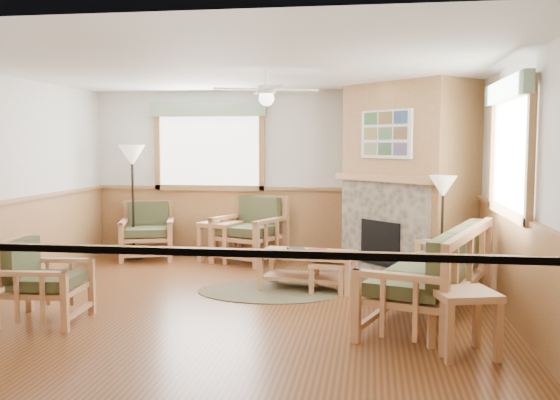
# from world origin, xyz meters

# --- Properties ---
(floor) EXTENTS (6.00, 6.00, 0.01)m
(floor) POSITION_xyz_m (0.00, 0.00, -0.01)
(floor) COLOR brown
(floor) RESTS_ON ground
(ceiling) EXTENTS (6.00, 6.00, 0.01)m
(ceiling) POSITION_xyz_m (0.00, 0.00, 2.70)
(ceiling) COLOR white
(ceiling) RESTS_ON floor
(wall_back) EXTENTS (6.00, 0.02, 2.70)m
(wall_back) POSITION_xyz_m (0.00, 3.00, 1.35)
(wall_back) COLOR silver
(wall_back) RESTS_ON floor
(wall_front) EXTENTS (6.00, 0.02, 2.70)m
(wall_front) POSITION_xyz_m (0.00, -3.00, 1.35)
(wall_front) COLOR silver
(wall_front) RESTS_ON floor
(wall_right) EXTENTS (0.02, 6.00, 2.70)m
(wall_right) POSITION_xyz_m (3.00, 0.00, 1.35)
(wall_right) COLOR silver
(wall_right) RESTS_ON floor
(wainscot) EXTENTS (6.00, 6.00, 1.10)m
(wainscot) POSITION_xyz_m (0.00, 0.00, 0.55)
(wainscot) COLOR #A47443
(wainscot) RESTS_ON floor
(fireplace) EXTENTS (3.11, 3.11, 2.70)m
(fireplace) POSITION_xyz_m (2.05, 2.05, 1.35)
(fireplace) COLOR #A47443
(fireplace) RESTS_ON floor
(window_back) EXTENTS (1.90, 0.16, 1.50)m
(window_back) POSITION_xyz_m (-1.10, 2.96, 2.53)
(window_back) COLOR white
(window_back) RESTS_ON wall_back
(window_right) EXTENTS (0.16, 1.90, 1.50)m
(window_right) POSITION_xyz_m (2.96, -0.20, 2.53)
(window_right) COLOR white
(window_right) RESTS_ON wall_right
(ceiling_fan) EXTENTS (1.59, 1.59, 0.36)m
(ceiling_fan) POSITION_xyz_m (0.30, 0.30, 2.66)
(ceiling_fan) COLOR white
(ceiling_fan) RESTS_ON ceiling
(sofa) EXTENTS (2.34, 1.57, 1.00)m
(sofa) POSITION_xyz_m (2.14, -0.40, 0.50)
(sofa) COLOR tan
(sofa) RESTS_ON floor
(armchair_back_left) EXTENTS (1.00, 1.00, 0.91)m
(armchair_back_left) POSITION_xyz_m (-2.03, 2.55, 0.46)
(armchair_back_left) COLOR tan
(armchair_back_left) RESTS_ON floor
(armchair_back_right) EXTENTS (1.20, 1.20, 1.02)m
(armchair_back_right) POSITION_xyz_m (-0.36, 2.55, 0.51)
(armchair_back_right) COLOR tan
(armchair_back_right) RESTS_ON floor
(armchair_left) EXTENTS (0.83, 0.83, 0.87)m
(armchair_left) POSITION_xyz_m (-1.81, -1.01, 0.43)
(armchair_left) COLOR tan
(armchair_left) RESTS_ON floor
(coffee_table) EXTENTS (1.28, 0.77, 0.48)m
(coffee_table) POSITION_xyz_m (0.74, 0.86, 0.24)
(coffee_table) COLOR tan
(coffee_table) RESTS_ON floor
(end_table_chairs) EXTENTS (0.69, 0.68, 0.62)m
(end_table_chairs) POSITION_xyz_m (-0.83, 2.55, 0.31)
(end_table_chairs) COLOR tan
(end_table_chairs) RESTS_ON floor
(end_table_sofa) EXTENTS (0.63, 0.61, 0.57)m
(end_table_sofa) POSITION_xyz_m (2.34, -1.45, 0.29)
(end_table_sofa) COLOR tan
(end_table_sofa) RESTS_ON floor
(footstool) EXTENTS (0.48, 0.48, 0.38)m
(footstool) POSITION_xyz_m (1.01, 0.72, 0.19)
(footstool) COLOR tan
(footstool) RESTS_ON floor
(braided_rug) EXTENTS (1.99, 1.99, 0.01)m
(braided_rug) POSITION_xyz_m (0.27, 0.60, 0.01)
(braided_rug) COLOR #4B452E
(braided_rug) RESTS_ON floor
(floor_lamp_left) EXTENTS (0.54, 0.54, 1.84)m
(floor_lamp_left) POSITION_xyz_m (-2.26, 2.55, 0.92)
(floor_lamp_left) COLOR black
(floor_lamp_left) RESTS_ON floor
(floor_lamp_right) EXTENTS (0.35, 0.35, 1.47)m
(floor_lamp_right) POSITION_xyz_m (2.40, 0.87, 0.73)
(floor_lamp_right) COLOR black
(floor_lamp_right) RESTS_ON floor
(book_red) EXTENTS (0.30, 0.35, 0.03)m
(book_red) POSITION_xyz_m (0.89, 0.81, 0.51)
(book_red) COLOR maroon
(book_red) RESTS_ON coffee_table
(book_dark) EXTENTS (0.29, 0.33, 0.02)m
(book_dark) POSITION_xyz_m (0.59, 0.93, 0.51)
(book_dark) COLOR black
(book_dark) RESTS_ON coffee_table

